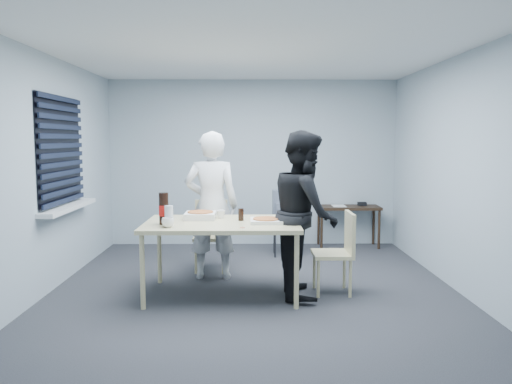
{
  "coord_description": "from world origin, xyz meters",
  "views": [
    {
      "loc": [
        -0.04,
        -5.39,
        1.68
      ],
      "look_at": [
        0.02,
        0.1,
        1.09
      ],
      "focal_mm": 35.0,
      "sensor_mm": 36.0,
      "label": 1
    }
  ],
  "objects_px": {
    "mug_a": "(168,222)",
    "mug_b": "(221,214)",
    "person_white": "(212,205)",
    "chair_far": "(211,230)",
    "side_table": "(348,211)",
    "chair_right": "(340,247)",
    "person_black": "(305,213)",
    "dining_table": "(222,227)",
    "backpack": "(284,207)",
    "stool": "(284,230)",
    "soda_bottle": "(164,209)"
  },
  "relations": [
    {
      "from": "mug_a",
      "to": "mug_b",
      "type": "height_order",
      "value": "mug_a"
    },
    {
      "from": "person_white",
      "to": "chair_far",
      "type": "bearing_deg",
      "value": -83.76
    },
    {
      "from": "side_table",
      "to": "chair_right",
      "type": "bearing_deg",
      "value": -103.21
    },
    {
      "from": "person_black",
      "to": "mug_a",
      "type": "height_order",
      "value": "person_black"
    },
    {
      "from": "dining_table",
      "to": "side_table",
      "type": "distance_m",
      "value": 3.03
    },
    {
      "from": "side_table",
      "to": "backpack",
      "type": "relative_size",
      "value": 2.06
    },
    {
      "from": "person_white",
      "to": "side_table",
      "type": "distance_m",
      "value": 2.66
    },
    {
      "from": "dining_table",
      "to": "person_black",
      "type": "bearing_deg",
      "value": 0.77
    },
    {
      "from": "stool",
      "to": "mug_b",
      "type": "xyz_separation_m",
      "value": [
        -0.82,
        -1.59,
        0.47
      ]
    },
    {
      "from": "chair_right",
      "to": "mug_a",
      "type": "relative_size",
      "value": 7.24
    },
    {
      "from": "chair_right",
      "to": "mug_a",
      "type": "bearing_deg",
      "value": -168.34
    },
    {
      "from": "chair_right",
      "to": "mug_a",
      "type": "distance_m",
      "value": 1.87
    },
    {
      "from": "backpack",
      "to": "mug_b",
      "type": "xyz_separation_m",
      "value": [
        -0.82,
        -1.57,
        0.13
      ]
    },
    {
      "from": "mug_b",
      "to": "soda_bottle",
      "type": "distance_m",
      "value": 0.69
    },
    {
      "from": "dining_table",
      "to": "soda_bottle",
      "type": "distance_m",
      "value": 0.65
    },
    {
      "from": "chair_right",
      "to": "mug_b",
      "type": "relative_size",
      "value": 8.9
    },
    {
      "from": "dining_table",
      "to": "stool",
      "type": "height_order",
      "value": "dining_table"
    },
    {
      "from": "dining_table",
      "to": "backpack",
      "type": "height_order",
      "value": "backpack"
    },
    {
      "from": "mug_b",
      "to": "soda_bottle",
      "type": "height_order",
      "value": "soda_bottle"
    },
    {
      "from": "person_black",
      "to": "stool",
      "type": "xyz_separation_m",
      "value": [
        -0.09,
        1.82,
        -0.51
      ]
    },
    {
      "from": "person_white",
      "to": "mug_a",
      "type": "bearing_deg",
      "value": 70.12
    },
    {
      "from": "backpack",
      "to": "mug_a",
      "type": "height_order",
      "value": "backpack"
    },
    {
      "from": "backpack",
      "to": "stool",
      "type": "bearing_deg",
      "value": 72.54
    },
    {
      "from": "person_black",
      "to": "mug_a",
      "type": "xyz_separation_m",
      "value": [
        -1.41,
        -0.33,
        -0.04
      ]
    },
    {
      "from": "chair_right",
      "to": "soda_bottle",
      "type": "relative_size",
      "value": 2.69
    },
    {
      "from": "side_table",
      "to": "soda_bottle",
      "type": "xyz_separation_m",
      "value": [
        -2.43,
        -2.54,
        0.39
      ]
    },
    {
      "from": "chair_far",
      "to": "soda_bottle",
      "type": "relative_size",
      "value": 2.69
    },
    {
      "from": "stool",
      "to": "mug_b",
      "type": "distance_m",
      "value": 1.84
    },
    {
      "from": "dining_table",
      "to": "person_white",
      "type": "distance_m",
      "value": 0.71
    },
    {
      "from": "mug_a",
      "to": "soda_bottle",
      "type": "distance_m",
      "value": 0.23
    },
    {
      "from": "chair_right",
      "to": "stool",
      "type": "xyz_separation_m",
      "value": [
        -0.49,
        1.78,
        -0.14
      ]
    },
    {
      "from": "mug_b",
      "to": "mug_a",
      "type": "bearing_deg",
      "value": -131.15
    },
    {
      "from": "person_black",
      "to": "backpack",
      "type": "xyz_separation_m",
      "value": [
        -0.09,
        1.81,
        -0.17
      ]
    },
    {
      "from": "person_white",
      "to": "mug_a",
      "type": "xyz_separation_m",
      "value": [
        -0.36,
        -1.0,
        -0.04
      ]
    },
    {
      "from": "dining_table",
      "to": "stool",
      "type": "distance_m",
      "value": 2.03
    },
    {
      "from": "chair_right",
      "to": "person_white",
      "type": "height_order",
      "value": "person_white"
    },
    {
      "from": "dining_table",
      "to": "person_white",
      "type": "bearing_deg",
      "value": 103.45
    },
    {
      "from": "person_black",
      "to": "side_table",
      "type": "bearing_deg",
      "value": -21.58
    },
    {
      "from": "mug_a",
      "to": "person_white",
      "type": "bearing_deg",
      "value": 70.12
    },
    {
      "from": "mug_b",
      "to": "stool",
      "type": "bearing_deg",
      "value": 62.73
    },
    {
      "from": "side_table",
      "to": "mug_b",
      "type": "xyz_separation_m",
      "value": [
        -1.86,
        -2.16,
        0.28
      ]
    },
    {
      "from": "chair_far",
      "to": "chair_right",
      "type": "bearing_deg",
      "value": -34.99
    },
    {
      "from": "soda_bottle",
      "to": "person_black",
      "type": "bearing_deg",
      "value": 5.52
    },
    {
      "from": "chair_far",
      "to": "person_white",
      "type": "distance_m",
      "value": 0.56
    },
    {
      "from": "dining_table",
      "to": "backpack",
      "type": "xyz_separation_m",
      "value": [
        0.79,
        1.82,
        -0.03
      ]
    },
    {
      "from": "chair_far",
      "to": "side_table",
      "type": "distance_m",
      "value": 2.43
    },
    {
      "from": "stool",
      "to": "soda_bottle",
      "type": "height_order",
      "value": "soda_bottle"
    },
    {
      "from": "side_table",
      "to": "person_white",
      "type": "bearing_deg",
      "value": -139.04
    },
    {
      "from": "mug_b",
      "to": "soda_bottle",
      "type": "relative_size",
      "value": 0.3
    },
    {
      "from": "person_white",
      "to": "soda_bottle",
      "type": "xyz_separation_m",
      "value": [
        -0.43,
        -0.81,
        0.07
      ]
    }
  ]
}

